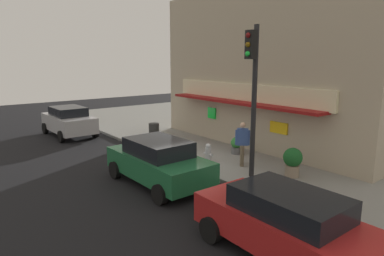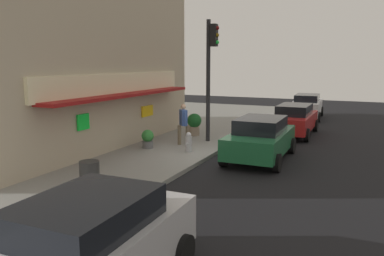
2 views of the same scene
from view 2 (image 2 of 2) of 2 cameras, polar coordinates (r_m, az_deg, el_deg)
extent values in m
plane|color=black|center=(14.94, 2.74, -4.53)|extent=(52.55, 52.55, 0.00)
cube|color=gray|center=(18.40, -16.71, -1.98)|extent=(35.03, 13.23, 0.15)
cube|color=tan|center=(18.87, -22.52, 9.67)|extent=(12.24, 9.13, 7.50)
cube|color=beige|center=(15.81, -10.69, 6.47)|extent=(9.30, 0.16, 0.83)
cube|color=maroon|center=(15.64, -9.60, 4.91)|extent=(8.81, 0.90, 0.12)
cube|color=#19E53F|center=(14.20, -15.82, 0.87)|extent=(0.57, 0.08, 0.57)
cube|color=yellow|center=(17.69, -6.64, 2.54)|extent=(0.89, 0.08, 0.49)
cylinder|color=black|center=(17.18, 2.41, 6.87)|extent=(0.18, 0.18, 5.35)
cube|color=black|center=(17.11, 3.25, 13.56)|extent=(0.32, 0.28, 0.95)
sphere|color=maroon|center=(17.07, 3.75, 14.57)|extent=(0.18, 0.18, 0.18)
sphere|color=brown|center=(17.05, 3.74, 13.57)|extent=(0.18, 0.18, 0.18)
sphere|color=#1ED83F|center=(17.03, 3.72, 12.56)|extent=(0.18, 0.18, 0.18)
cylinder|color=#B2B2B7|center=(15.36, -0.50, -2.39)|extent=(0.25, 0.25, 0.61)
sphere|color=#B2B2B7|center=(15.28, -0.50, -1.02)|extent=(0.22, 0.22, 0.22)
cylinder|color=#B2B2B7|center=(15.18, -0.80, -2.41)|extent=(0.12, 0.10, 0.10)
cylinder|color=#B2B2B7|center=(15.51, -0.20, -2.15)|extent=(0.12, 0.10, 0.10)
cylinder|color=#2D2D2D|center=(11.33, -14.92, -6.68)|extent=(0.56, 0.56, 0.78)
cylinder|color=brown|center=(16.65, -1.88, -1.05)|extent=(0.23, 0.23, 0.84)
cylinder|color=brown|center=(16.75, -0.68, -0.98)|extent=(0.23, 0.23, 0.84)
cube|color=#334C8C|center=(16.57, -1.29, 1.55)|extent=(0.49, 0.48, 0.67)
sphere|color=tan|center=(16.51, -1.29, 3.19)|extent=(0.22, 0.22, 0.22)
cylinder|color=#334C8C|center=(16.35, -1.05, 1.32)|extent=(0.14, 0.14, 0.61)
cylinder|color=#334C8C|center=(16.81, -1.52, 1.55)|extent=(0.14, 0.14, 0.61)
cylinder|color=#59595B|center=(16.09, -6.57, -2.44)|extent=(0.44, 0.44, 0.30)
sphere|color=#2D7A33|center=(16.02, -6.59, -1.16)|extent=(0.51, 0.51, 0.51)
cylinder|color=gray|center=(18.77, 0.34, -0.44)|extent=(0.50, 0.50, 0.43)
sphere|color=#195623|center=(18.69, 0.34, 1.11)|extent=(0.69, 0.69, 0.69)
cube|color=#1E6038|center=(14.87, 10.09, -1.97)|extent=(4.30, 1.98, 0.76)
cube|color=black|center=(14.76, 10.16, 0.48)|extent=(2.33, 1.64, 0.53)
cylinder|color=black|center=(16.60, 8.11, -2.04)|extent=(0.64, 0.23, 0.64)
cylinder|color=black|center=(16.20, 14.57, -2.55)|extent=(0.64, 0.23, 0.64)
cylinder|color=black|center=(13.82, 4.72, -4.37)|extent=(0.64, 0.23, 0.64)
cylinder|color=black|center=(13.34, 12.47, -5.08)|extent=(0.64, 0.23, 0.64)
cube|color=#B7B7BC|center=(6.42, -15.10, -17.68)|extent=(4.10, 1.97, 0.87)
cube|color=black|center=(6.14, -15.38, -12.05)|extent=(2.23, 1.63, 0.49)
cylinder|color=black|center=(8.14, -13.87, -14.92)|extent=(0.65, 0.24, 0.64)
cylinder|color=black|center=(7.24, -1.37, -17.85)|extent=(0.65, 0.24, 0.64)
cube|color=silver|center=(26.60, 16.63, 2.96)|extent=(4.55, 1.95, 0.83)
cube|color=black|center=(26.54, 16.70, 4.32)|extent=(2.49, 1.56, 0.44)
cylinder|color=black|center=(28.28, 15.16, 2.56)|extent=(0.65, 0.26, 0.64)
cylinder|color=black|center=(28.14, 18.62, 2.35)|extent=(0.65, 0.26, 0.64)
cylinder|color=black|center=(25.20, 14.33, 1.76)|extent=(0.65, 0.26, 0.64)
cylinder|color=black|center=(25.04, 18.20, 1.52)|extent=(0.65, 0.26, 0.64)
cube|color=#AD1E1E|center=(20.27, 14.86, 0.93)|extent=(4.41, 1.77, 0.75)
cube|color=black|center=(20.19, 14.94, 2.67)|extent=(2.38, 1.49, 0.49)
cylinder|color=black|center=(21.99, 13.27, 0.67)|extent=(0.64, 0.22, 0.64)
cylinder|color=black|center=(21.71, 17.83, 0.35)|extent=(0.64, 0.22, 0.64)
cylinder|color=black|center=(19.02, 11.37, -0.64)|extent=(0.64, 0.22, 0.64)
cylinder|color=black|center=(18.69, 16.64, -1.04)|extent=(0.64, 0.22, 0.64)
camera|label=1|loc=(23.97, 31.12, 9.93)|focal=31.63mm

